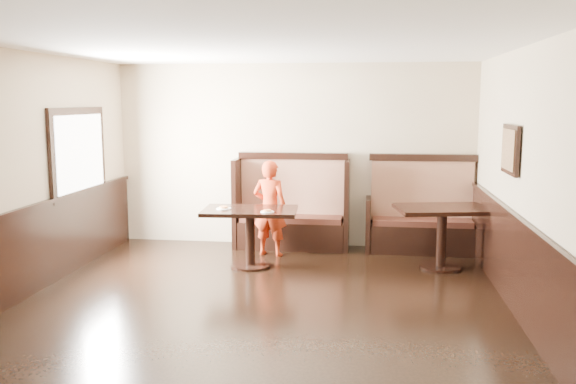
% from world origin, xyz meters
% --- Properties ---
extents(ground, '(7.00, 7.00, 0.00)m').
position_xyz_m(ground, '(0.00, 0.00, 0.00)').
color(ground, black).
rests_on(ground, ground).
extents(room_shell, '(7.00, 7.00, 7.00)m').
position_xyz_m(room_shell, '(-0.30, 0.28, 0.67)').
color(room_shell, '#BCAD88').
rests_on(room_shell, ground).
extents(booth_main, '(1.75, 0.72, 1.45)m').
position_xyz_m(booth_main, '(0.00, 3.30, 0.53)').
color(booth_main, black).
rests_on(booth_main, ground).
extents(booth_neighbor, '(1.65, 0.72, 1.45)m').
position_xyz_m(booth_neighbor, '(1.95, 3.29, 0.48)').
color(booth_neighbor, black).
rests_on(booth_neighbor, ground).
extents(table_main, '(1.30, 0.86, 0.80)m').
position_xyz_m(table_main, '(-0.42, 2.10, 0.61)').
color(table_main, black).
rests_on(table_main, ground).
extents(table_neighbor, '(1.32, 1.00, 0.83)m').
position_xyz_m(table_neighbor, '(2.14, 2.38, 0.62)').
color(table_neighbor, black).
rests_on(table_neighbor, ground).
extents(child, '(0.56, 0.43, 1.39)m').
position_xyz_m(child, '(-0.25, 2.76, 0.70)').
color(child, '#B83013').
rests_on(child, ground).
extents(pizza_plate_left, '(0.20, 0.20, 0.04)m').
position_xyz_m(pizza_plate_left, '(-0.77, 2.06, 0.81)').
color(pizza_plate_left, white).
rests_on(pizza_plate_left, table_main).
extents(pizza_plate_right, '(0.18, 0.18, 0.03)m').
position_xyz_m(pizza_plate_right, '(-0.15, 1.90, 0.81)').
color(pizza_plate_right, white).
rests_on(pizza_plate_right, table_main).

